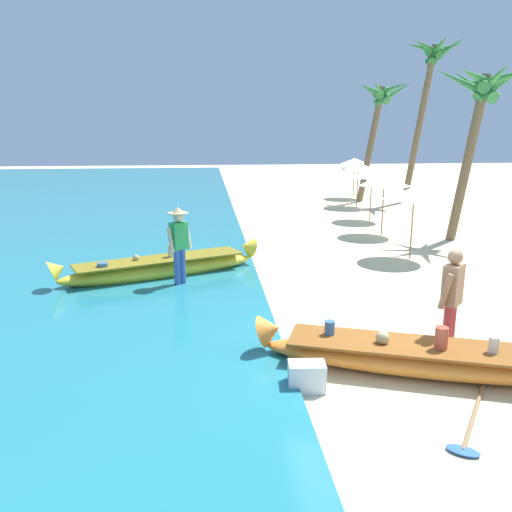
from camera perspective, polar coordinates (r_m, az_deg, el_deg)
The scene contains 15 objects.
ground_plane at distance 8.71m, azimuth 12.79°, elevation -10.02°, with size 80.00×80.00×0.00m, color beige.
boat_orange_foreground at distance 8.10m, azimuth 17.41°, elevation -10.32°, with size 4.78×2.30×0.75m.
boat_yellow_midground at distance 12.47m, azimuth -10.15°, elevation -1.24°, with size 4.71×2.50×0.80m.
person_vendor_hatted at distance 11.56m, azimuth -8.21°, elevation 1.51°, with size 0.55×0.50×1.78m.
person_tourist_customer at distance 8.50m, azimuth 20.12°, elevation -4.20°, with size 0.53×0.54×1.71m.
parasol_row_0 at distance 14.47m, azimuth 16.52°, elevation 6.43°, with size 1.60×1.60×1.91m.
parasol_row_1 at distance 17.50m, azimuth 13.52°, elevation 7.81°, with size 1.60×1.60×1.91m.
parasol_row_2 at distance 20.13m, azimuth 12.27°, elevation 8.63°, with size 1.60×1.60×1.91m.
parasol_row_3 at distance 23.42m, azimuth 10.85°, elevation 9.39°, with size 1.60×1.60×1.91m.
parasol_row_4 at distance 26.28m, azimuth 10.47°, elevation 9.87°, with size 1.60×1.60×1.91m.
palm_tree_tall_inland at distance 25.72m, azimuth 18.15°, elevation 18.40°, with size 2.61×2.93×7.14m.
palm_tree_leaning_seaward at distance 17.58m, azimuth 22.94°, elevation 15.38°, with size 2.70×2.94×5.23m.
palm_tree_mid_cluster at distance 25.35m, azimuth 13.07°, elevation 15.48°, with size 2.46×2.69×5.43m.
cooler_box at distance 7.36m, azimuth 5.42°, elevation -12.68°, with size 0.49×0.32×0.39m, color silver.
paddle at distance 7.06m, azimuth 21.91°, elevation -16.45°, with size 1.19×1.59×0.05m.
Camera 1 is at (-2.64, -7.54, 3.48)m, focal length 37.52 mm.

